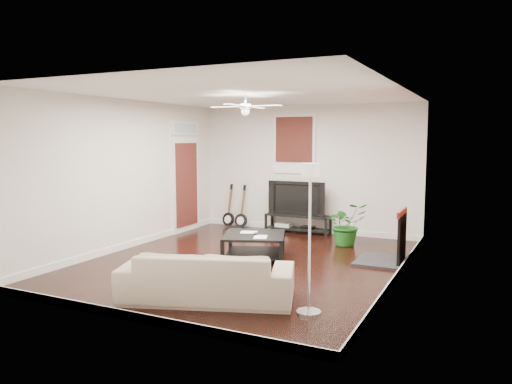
{
  "coord_description": "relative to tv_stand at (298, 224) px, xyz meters",
  "views": [
    {
      "loc": [
        3.69,
        -7.25,
        2.09
      ],
      "look_at": [
        0.0,
        0.4,
        1.15
      ],
      "focal_mm": 34.46,
      "sensor_mm": 36.0,
      "label": 1
    }
  ],
  "objects": [
    {
      "name": "room",
      "position": [
        0.12,
        -2.78,
        1.2
      ],
      "size": [
        5.01,
        6.01,
        2.81
      ],
      "color": "black",
      "rests_on": "ground"
    },
    {
      "name": "brick_accent",
      "position": [
        2.61,
        -1.78,
        1.2
      ],
      "size": [
        0.02,
        2.2,
        2.8
      ],
      "primitive_type": "cube",
      "color": "#A54435",
      "rests_on": "floor"
    },
    {
      "name": "fireplace",
      "position": [
        2.32,
        -1.78,
        0.26
      ],
      "size": [
        0.8,
        1.1,
        0.92
      ],
      "primitive_type": "cube",
      "color": "black",
      "rests_on": "floor"
    },
    {
      "name": "window_back",
      "position": [
        -0.18,
        0.19,
        1.75
      ],
      "size": [
        1.0,
        0.06,
        1.3
      ],
      "primitive_type": "cube",
      "color": "#34130E",
      "rests_on": "wall_back"
    },
    {
      "name": "door_left",
      "position": [
        -2.34,
        -0.88,
        1.05
      ],
      "size": [
        0.08,
        1.0,
        2.5
      ],
      "primitive_type": "cube",
      "color": "white",
      "rests_on": "wall_left"
    },
    {
      "name": "tv_stand",
      "position": [
        0.0,
        0.0,
        0.0
      ],
      "size": [
        1.45,
        0.39,
        0.4
      ],
      "primitive_type": "cube",
      "color": "black",
      "rests_on": "floor"
    },
    {
      "name": "tv",
      "position": [
        0.0,
        0.02,
        0.58
      ],
      "size": [
        1.3,
        0.17,
        0.75
      ],
      "primitive_type": "imported",
      "color": "black",
      "rests_on": "tv_stand"
    },
    {
      "name": "coffee_table",
      "position": [
        0.15,
        -2.52,
        0.01
      ],
      "size": [
        1.33,
        1.33,
        0.43
      ],
      "primitive_type": "cube",
      "rotation": [
        0.0,
        0.0,
        0.37
      ],
      "color": "black",
      "rests_on": "floor"
    },
    {
      "name": "sofa",
      "position": [
        0.57,
        -4.75,
        0.12
      ],
      "size": [
        2.37,
        1.54,
        0.65
      ],
      "primitive_type": "imported",
      "rotation": [
        0.0,
        0.0,
        3.48
      ],
      "color": "tan",
      "rests_on": "floor"
    },
    {
      "name": "floor_lamp",
      "position": [
        1.92,
        -4.65,
        0.7
      ],
      "size": [
        0.38,
        0.38,
        1.81
      ],
      "primitive_type": null,
      "rotation": [
        0.0,
        0.0,
        0.33
      ],
      "color": "silver",
      "rests_on": "floor"
    },
    {
      "name": "potted_plant",
      "position": [
        1.31,
        -0.79,
        0.22
      ],
      "size": [
        1.01,
        1.0,
        0.85
      ],
      "primitive_type": "imported",
      "rotation": [
        0.0,
        0.0,
        0.71
      ],
      "color": "#1B611C",
      "rests_on": "floor"
    },
    {
      "name": "guitar_left",
      "position": [
        -1.73,
        -0.03,
        0.3
      ],
      "size": [
        0.34,
        0.26,
        1.01
      ],
      "primitive_type": null,
      "rotation": [
        0.0,
        0.0,
        -0.14
      ],
      "color": "black",
      "rests_on": "floor"
    },
    {
      "name": "guitar_right",
      "position": [
        -1.38,
        -0.06,
        0.3
      ],
      "size": [
        0.32,
        0.23,
        1.01
      ],
      "primitive_type": null,
      "rotation": [
        0.0,
        0.0,
        -0.04
      ],
      "color": "black",
      "rests_on": "floor"
    },
    {
      "name": "ceiling_fan",
      "position": [
        0.12,
        -2.78,
        2.4
      ],
      "size": [
        1.24,
        1.24,
        0.32
      ],
      "primitive_type": null,
      "color": "white",
      "rests_on": "ceiling"
    }
  ]
}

